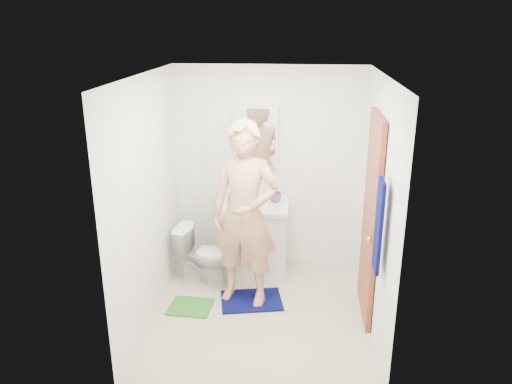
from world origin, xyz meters
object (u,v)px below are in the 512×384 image
vanity_cabinet (254,240)px  toothbrush_cup (275,197)px  medicine_cabinet (256,136)px  towel (379,226)px  soap_dispenser (232,198)px  man (245,215)px  toilet (206,255)px

vanity_cabinet → toothbrush_cup: bearing=27.7°
medicine_cabinet → towel: medicine_cabinet is taller
soap_dispenser → toothbrush_cup: soap_dispenser is taller
towel → man: bearing=146.5°
towel → toothbrush_cup: 1.90m
towel → toilet: 2.26m
toothbrush_cup → man: man is taller
vanity_cabinet → toilet: size_ratio=1.19×
vanity_cabinet → toilet: (-0.52, -0.31, -0.07)m
soap_dispenser → towel: bearing=-45.1°
toilet → soap_dispenser: 0.71m
towel → soap_dispenser: towel is taller
soap_dispenser → man: man is taller
towel → medicine_cabinet: bearing=124.6°
toilet → man: 0.91m
medicine_cabinet → toothbrush_cup: medicine_cabinet is taller
vanity_cabinet → man: size_ratio=0.41×
vanity_cabinet → towel: towel is taller
man → towel: bearing=-21.2°
medicine_cabinet → man: (-0.03, -0.91, -0.61)m
toilet → toothbrush_cup: 1.04m
toothbrush_cup → vanity_cabinet: bearing=-152.3°
vanity_cabinet → toothbrush_cup: size_ratio=5.94×
toothbrush_cup → toilet: bearing=-150.2°
soap_dispenser → vanity_cabinet: bearing=9.7°
toilet → medicine_cabinet: bearing=-36.1°
vanity_cabinet → towel: 2.08m
towel → man: (-1.21, 0.80, -0.26)m
medicine_cabinet → soap_dispenser: medicine_cabinet is taller
soap_dispenser → man: size_ratio=0.09×
soap_dispenser → toilet: bearing=-135.2°
vanity_cabinet → soap_dispenser: bearing=-170.3°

